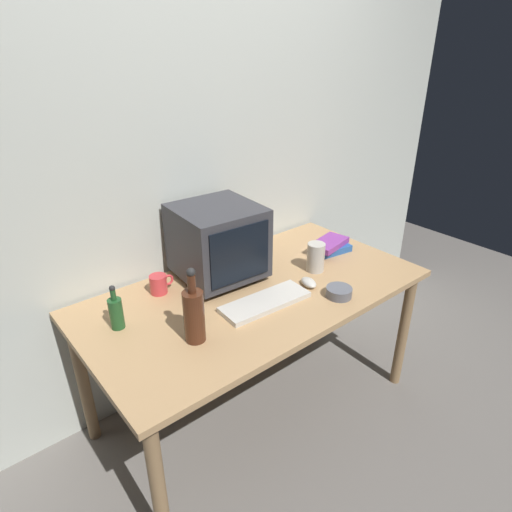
{
  "coord_description": "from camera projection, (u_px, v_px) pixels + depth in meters",
  "views": [
    {
      "loc": [
        -1.15,
        -1.38,
        1.82
      ],
      "look_at": [
        0.0,
        0.0,
        0.92
      ],
      "focal_mm": 30.85,
      "sensor_mm": 36.0,
      "label": 1
    }
  ],
  "objects": [
    {
      "name": "keyboard",
      "position": [
        265.0,
        302.0,
        1.97
      ],
      "size": [
        0.43,
        0.17,
        0.02
      ],
      "primitive_type": "cube",
      "rotation": [
        0.0,
        0.0,
        -0.06
      ],
      "color": "beige",
      "rests_on": "desk"
    },
    {
      "name": "mug",
      "position": [
        159.0,
        284.0,
        2.05
      ],
      "size": [
        0.12,
        0.08,
        0.09
      ],
      "color": "#CC383D",
      "rests_on": "desk"
    },
    {
      "name": "back_wall",
      "position": [
        194.0,
        164.0,
        2.2
      ],
      "size": [
        4.0,
        0.08,
        2.5
      ],
      "primitive_type": "cube",
      "color": "beige",
      "rests_on": "ground"
    },
    {
      "name": "crt_monitor",
      "position": [
        218.0,
        242.0,
        2.12
      ],
      "size": [
        0.4,
        0.41,
        0.37
      ],
      "color": "#333338",
      "rests_on": "desk"
    },
    {
      "name": "desk",
      "position": [
        256.0,
        304.0,
        2.12
      ],
      "size": [
        1.64,
        0.86,
        0.74
      ],
      "color": "tan",
      "rests_on": "ground"
    },
    {
      "name": "computer_mouse",
      "position": [
        309.0,
        283.0,
        2.11
      ],
      "size": [
        0.08,
        0.11,
        0.04
      ],
      "primitive_type": "ellipsoid",
      "rotation": [
        0.0,
        0.0,
        -0.27
      ],
      "color": "beige",
      "rests_on": "desk"
    },
    {
      "name": "ground_plane",
      "position": [
        256.0,
        406.0,
        2.42
      ],
      "size": [
        6.0,
        6.0,
        0.0
      ],
      "primitive_type": "plane",
      "color": "slate"
    },
    {
      "name": "cd_spindle",
      "position": [
        339.0,
        292.0,
        2.03
      ],
      "size": [
        0.12,
        0.12,
        0.04
      ],
      "primitive_type": "cylinder",
      "color": "#595B66",
      "rests_on": "desk"
    },
    {
      "name": "book_stack",
      "position": [
        330.0,
        246.0,
        2.44
      ],
      "size": [
        0.25,
        0.17,
        0.07
      ],
      "color": "#28569E",
      "rests_on": "desk"
    },
    {
      "name": "bottle_short",
      "position": [
        116.0,
        312.0,
        1.79
      ],
      "size": [
        0.06,
        0.06,
        0.2
      ],
      "color": "#1E4C23",
      "rests_on": "desk"
    },
    {
      "name": "bottle_tall",
      "position": [
        194.0,
        314.0,
        1.69
      ],
      "size": [
        0.08,
        0.08,
        0.32
      ],
      "color": "#472314",
      "rests_on": "desk"
    },
    {
      "name": "metal_canister",
      "position": [
        316.0,
        257.0,
        2.23
      ],
      "size": [
        0.09,
        0.09,
        0.15
      ],
      "primitive_type": "cylinder",
      "color": "#B7B2A8",
      "rests_on": "desk"
    }
  ]
}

